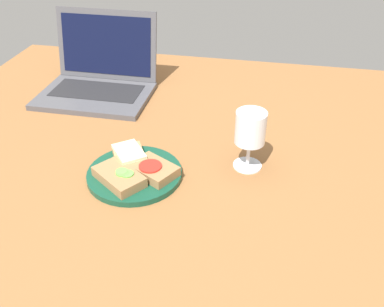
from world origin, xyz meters
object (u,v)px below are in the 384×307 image
(sandwich_with_cucumber, at_px, (119,177))
(laptop, at_px, (99,78))
(plate, at_px, (135,174))
(wine_glass, at_px, (250,131))
(sandwich_with_cheese, at_px, (129,156))
(sandwich_with_tomato, at_px, (153,169))

(sandwich_with_cucumber, relative_size, laptop, 0.41)
(plate, xyz_separation_m, wine_glass, (0.25, 0.09, 0.09))
(sandwich_with_cheese, bearing_deg, wine_glass, 11.08)
(sandwich_with_cheese, xyz_separation_m, wine_glass, (0.27, 0.05, 0.07))
(sandwich_with_tomato, height_order, sandwich_with_cheese, sandwich_with_cheese)
(sandwich_with_tomato, relative_size, sandwich_with_cheese, 1.03)
(sandwich_with_tomato, distance_m, sandwich_with_cheese, 0.08)
(sandwich_with_cucumber, height_order, wine_glass, wine_glass)
(sandwich_with_cheese, distance_m, wine_glass, 0.29)
(sandwich_with_cheese, distance_m, sandwich_with_cucumber, 0.08)
(sandwich_with_cucumber, bearing_deg, wine_glass, 26.07)
(wine_glass, distance_m, laptop, 0.58)
(sandwich_with_cucumber, height_order, laptop, laptop)
(plate, relative_size, wine_glass, 1.50)
(wine_glass, height_order, laptop, laptop)
(sandwich_with_cheese, xyz_separation_m, sandwich_with_cucumber, (0.00, -0.08, -0.00))
(sandwich_with_cucumber, distance_m, wine_glass, 0.31)
(sandwich_with_cucumber, xyz_separation_m, laptop, (-0.22, 0.44, 0.02))
(sandwich_with_tomato, distance_m, laptop, 0.50)
(plate, xyz_separation_m, sandwich_with_cucumber, (-0.02, -0.04, 0.02))
(plate, height_order, sandwich_with_cheese, sandwich_with_cheese)
(laptop, bearing_deg, wine_glass, -32.29)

